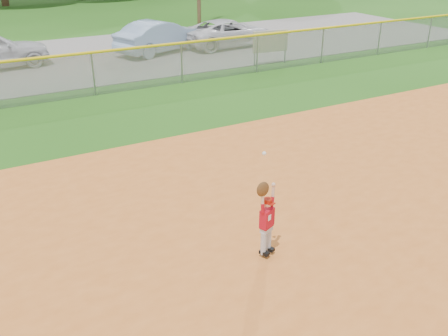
# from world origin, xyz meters

# --- Properties ---
(ground) EXTENTS (120.00, 120.00, 0.00)m
(ground) POSITION_xyz_m (0.00, 0.00, 0.00)
(ground) COLOR #235814
(ground) RESTS_ON ground
(clay_infield) EXTENTS (24.00, 16.00, 0.04)m
(clay_infield) POSITION_xyz_m (0.00, -3.00, 0.02)
(clay_infield) COLOR #CD6825
(clay_infield) RESTS_ON ground
(parking_strip) EXTENTS (44.00, 10.00, 0.03)m
(parking_strip) POSITION_xyz_m (0.00, 16.00, 0.01)
(parking_strip) COLOR slate
(parking_strip) RESTS_ON ground
(car_blue) EXTENTS (4.75, 2.99, 1.48)m
(car_blue) POSITION_xyz_m (4.66, 15.33, 0.77)
(car_blue) COLOR #87A7CA
(car_blue) RESTS_ON parking_strip
(car_white_b) EXTENTS (4.84, 2.46, 1.31)m
(car_white_b) POSITION_xyz_m (8.17, 14.99, 0.68)
(car_white_b) COLOR silver
(car_white_b) RESTS_ON parking_strip
(sponsor_sign) EXTENTS (1.63, 0.24, 1.46)m
(sponsor_sign) POSITION_xyz_m (7.86, 10.84, 0.96)
(sponsor_sign) COLOR gray
(sponsor_sign) RESTS_ON ground
(outfield_fence) EXTENTS (40.06, 0.10, 1.55)m
(outfield_fence) POSITION_xyz_m (0.00, 10.00, 0.88)
(outfield_fence) COLOR gray
(outfield_fence) RESTS_ON ground
(ballplayer) EXTENTS (0.46, 0.27, 1.96)m
(ballplayer) POSITION_xyz_m (-0.11, -0.97, 0.81)
(ballplayer) COLOR silver
(ballplayer) RESTS_ON ground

